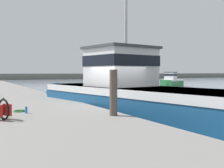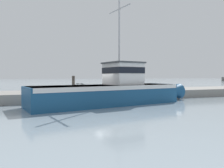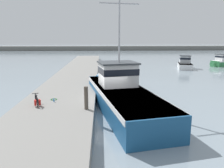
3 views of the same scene
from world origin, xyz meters
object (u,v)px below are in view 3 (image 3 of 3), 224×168
fishing_boat_main (121,93)px  boat_blue_far (185,64)px  water_bottle_by_bike (54,100)px  mooring_post (86,98)px  bicycle_touring (37,101)px  boat_white_moored (221,62)px

fishing_boat_main → boat_blue_far: fishing_boat_main is taller
boat_blue_far → water_bottle_by_bike: size_ratio=25.53×
fishing_boat_main → water_bottle_by_bike: (-4.94, -1.04, -0.22)m
mooring_post → water_bottle_by_bike: size_ratio=6.54×
water_bottle_by_bike → bicycle_touring: bearing=-141.4°
fishing_boat_main → boat_blue_far: bearing=47.3°
boat_blue_far → boat_white_moored: (8.22, 2.76, -0.03)m
boat_blue_far → bicycle_touring: 30.41m
boat_white_moored → mooring_post: mooring_post is taller
boat_white_moored → water_bottle_by_bike: bearing=110.2°
fishing_boat_main → water_bottle_by_bike: size_ratio=64.82×
mooring_post → water_bottle_by_bike: mooring_post is taller
fishing_boat_main → boat_blue_far: (13.42, 21.66, -0.30)m
boat_white_moored → bicycle_touring: size_ratio=3.19×
bicycle_touring → mooring_post: 3.61m
fishing_boat_main → mooring_post: fishing_boat_main is taller
fishing_boat_main → boat_white_moored: bearing=37.6°
boat_blue_far → bicycle_touring: bearing=-113.9°
water_bottle_by_bike → fishing_boat_main: bearing=11.8°
bicycle_touring → fishing_boat_main: bearing=-5.2°
boat_white_moored → mooring_post: 36.41m
boat_blue_far → boat_white_moored: boat_white_moored is taller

